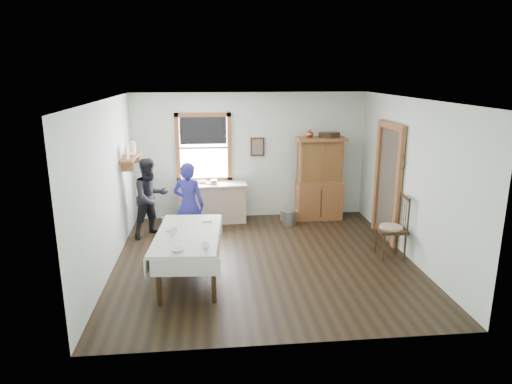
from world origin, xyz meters
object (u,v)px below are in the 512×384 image
work_counter (212,203)px  wicker_basket (291,216)px  spindle_chair (392,226)px  pail (289,218)px  china_hutch (319,179)px  dining_table (189,256)px  woman_blue (189,208)px  figure_dark (151,200)px

work_counter → wicker_basket: 1.71m
wicker_basket → spindle_chair: bearing=-56.9°
pail → wicker_basket: (0.08, 0.26, -0.04)m
china_hutch → work_counter: bearing=179.7°
dining_table → woman_blue: woman_blue is taller
work_counter → woman_blue: woman_blue is taller
dining_table → spindle_chair: size_ratio=1.70×
spindle_chair → dining_table: bearing=-166.9°
spindle_chair → wicker_basket: bearing=127.5°
woman_blue → figure_dark: 0.99m
china_hutch → dining_table: size_ratio=0.95×
figure_dark → dining_table: bearing=-106.7°
china_hutch → pail: 1.09m
wicker_basket → woman_blue: woman_blue is taller
work_counter → china_hutch: (2.32, -0.01, 0.47)m
dining_table → pail: size_ratio=6.12×
spindle_chair → figure_dark: size_ratio=0.77×
dining_table → figure_dark: 2.21m
dining_table → wicker_basket: (2.06, 2.63, -0.26)m
work_counter → china_hutch: size_ratio=0.82×
spindle_chair → woman_blue: woman_blue is taller
dining_table → spindle_chair: (3.44, 0.52, 0.18)m
work_counter → spindle_chair: size_ratio=1.33×
dining_table → figure_dark: size_ratio=1.32×
work_counter → wicker_basket: (1.68, -0.12, -0.31)m
china_hutch → figure_dark: china_hutch is taller
china_hutch → dining_table: 3.89m
china_hutch → woman_blue: bearing=-153.9°
china_hutch → pail: (-0.72, -0.38, -0.73)m
work_counter → dining_table: size_ratio=0.78×
dining_table → woman_blue: (-0.04, 1.40, 0.35)m
work_counter → figure_dark: 1.41m
china_hutch → wicker_basket: bearing=-169.7°
spindle_chair → pail: spindle_chair is taller
work_counter → figure_dark: figure_dark is taller
dining_table → pail: 3.10m
pail → woman_blue: woman_blue is taller
pail → china_hutch: bearing=28.0°
china_hutch → spindle_chair: bearing=-71.8°
figure_dark → pail: bearing=-31.3°
work_counter → figure_dark: bearing=-151.2°
work_counter → china_hutch: 2.36m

